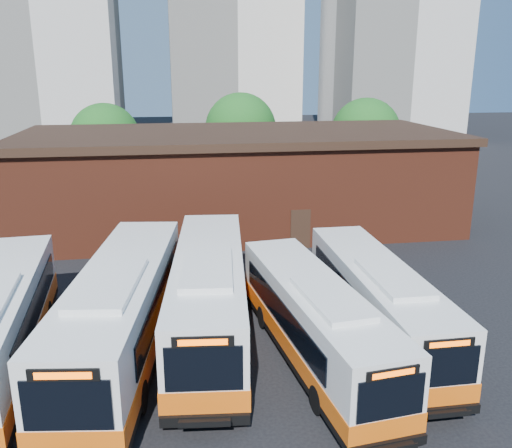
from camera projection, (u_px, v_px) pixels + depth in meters
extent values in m
plane|color=black|center=(309.00, 379.00, 18.87)|extent=(220.00, 220.00, 0.00)
cube|color=#E55C0E|center=(1.00, 341.00, 19.58)|extent=(3.38, 11.86, 0.68)
cube|color=black|center=(3.00, 353.00, 19.72)|extent=(3.37, 11.84, 0.24)
cube|color=black|center=(36.00, 306.00, 19.93)|extent=(0.72, 9.07, 1.02)
cylinder|color=black|center=(19.00, 399.00, 16.86)|extent=(0.38, 0.99, 0.97)
cylinder|color=black|center=(47.00, 313.00, 22.86)|extent=(0.38, 0.99, 0.97)
cube|color=silver|center=(122.00, 308.00, 19.96)|extent=(4.37, 13.02, 3.03)
cube|color=#E55C0E|center=(124.00, 330.00, 20.20)|extent=(4.43, 13.08, 0.75)
cube|color=black|center=(125.00, 343.00, 20.35)|extent=(4.42, 13.07, 0.27)
cube|color=black|center=(67.00, 406.00, 13.71)|extent=(2.30, 0.37, 1.44)
cube|color=black|center=(63.00, 375.00, 13.46)|extent=(1.80, 0.30, 0.34)
cube|color=#FF5905|center=(63.00, 376.00, 13.42)|extent=(1.43, 0.21, 0.19)
cube|color=black|center=(87.00, 297.00, 20.26)|extent=(1.36, 9.89, 1.12)
cube|color=black|center=(161.00, 296.00, 20.32)|extent=(1.36, 9.89, 1.12)
cube|color=silver|center=(108.00, 284.00, 17.98)|extent=(2.42, 4.68, 0.23)
cylinder|color=black|center=(60.00, 398.00, 16.83)|extent=(0.48, 1.10, 1.06)
cylinder|color=black|center=(140.00, 397.00, 16.88)|extent=(0.48, 1.10, 1.06)
cylinder|color=black|center=(113.00, 304.00, 23.58)|extent=(0.48, 1.10, 1.06)
cylinder|color=black|center=(169.00, 304.00, 23.63)|extent=(0.48, 1.10, 1.06)
cube|color=silver|center=(209.00, 291.00, 21.59)|extent=(3.84, 12.71, 2.97)
cube|color=#E55C0E|center=(210.00, 311.00, 21.82)|extent=(3.90, 12.77, 0.73)
cube|color=black|center=(210.00, 323.00, 21.97)|extent=(3.89, 12.75, 0.26)
cube|color=black|center=(204.00, 369.00, 15.47)|extent=(2.26, 0.28, 1.41)
cube|color=black|center=(203.00, 342.00, 15.22)|extent=(1.77, 0.23, 0.33)
cube|color=#FF5905|center=(203.00, 342.00, 15.19)|extent=(1.40, 0.16, 0.19)
cube|color=black|center=(205.00, 420.00, 15.87)|extent=(2.66, 0.40, 0.33)
cube|color=black|center=(205.00, 423.00, 15.61)|extent=(1.54, 0.54, 0.06)
cube|color=black|center=(204.00, 424.00, 15.41)|extent=(1.51, 0.19, 0.19)
cube|color=black|center=(176.00, 282.00, 21.83)|extent=(0.99, 9.72, 1.09)
cube|color=black|center=(243.00, 280.00, 21.98)|extent=(0.99, 9.72, 1.09)
cube|color=silver|center=(207.00, 268.00, 19.65)|extent=(2.22, 4.53, 0.23)
cylinder|color=black|center=(172.00, 369.00, 18.48)|extent=(0.43, 1.07, 1.04)
cylinder|color=black|center=(243.00, 367.00, 18.62)|extent=(0.43, 1.07, 1.04)
cylinder|color=black|center=(186.00, 290.00, 25.09)|extent=(0.43, 1.07, 1.04)
cylinder|color=black|center=(238.00, 289.00, 25.22)|extent=(0.43, 1.07, 1.04)
cube|color=silver|center=(314.00, 319.00, 19.73)|extent=(3.63, 11.23, 2.62)
cube|color=#E55C0E|center=(314.00, 337.00, 19.94)|extent=(3.68, 11.28, 0.64)
cube|color=black|center=(314.00, 349.00, 20.07)|extent=(3.67, 11.27, 0.23)
cube|color=black|center=(391.00, 398.00, 14.53)|extent=(1.98, 0.29, 1.24)
cube|color=black|center=(393.00, 373.00, 14.31)|extent=(1.56, 0.24, 0.29)
cube|color=#FF5905|center=(394.00, 374.00, 14.28)|extent=(1.23, 0.17, 0.17)
cube|color=black|center=(388.00, 446.00, 14.89)|extent=(2.34, 0.41, 0.29)
cube|color=black|center=(392.00, 448.00, 14.66)|extent=(1.36, 0.50, 0.06)
cube|color=black|center=(280.00, 312.00, 19.69)|extent=(1.06, 8.55, 0.96)
cube|color=black|center=(341.00, 304.00, 20.31)|extent=(1.06, 8.55, 0.96)
cube|color=silver|center=(331.00, 298.00, 18.07)|extent=(2.04, 4.02, 0.20)
cylinder|color=black|center=(319.00, 400.00, 16.89)|extent=(0.40, 0.95, 0.92)
cylinder|color=black|center=(380.00, 389.00, 17.44)|extent=(0.40, 0.95, 0.92)
cylinder|color=black|center=(264.00, 317.00, 22.50)|extent=(0.40, 0.95, 0.92)
cylinder|color=black|center=(311.00, 311.00, 23.05)|extent=(0.40, 0.95, 0.92)
cube|color=silver|center=(377.00, 298.00, 21.41)|extent=(2.38, 11.18, 2.66)
cube|color=#E55C0E|center=(376.00, 316.00, 21.62)|extent=(2.43, 11.23, 0.65)
cube|color=black|center=(375.00, 327.00, 21.75)|extent=(2.42, 11.22, 0.23)
cube|color=black|center=(447.00, 367.00, 16.00)|extent=(2.02, 0.06, 1.26)
cube|color=black|center=(449.00, 344.00, 15.78)|extent=(1.58, 0.06, 0.30)
cube|color=#FF5905|center=(450.00, 344.00, 15.75)|extent=(1.26, 0.02, 0.17)
cube|color=black|center=(443.00, 412.00, 16.36)|extent=(2.38, 0.13, 0.30)
cube|color=black|center=(447.00, 413.00, 16.13)|extent=(1.35, 0.35, 0.06)
cube|color=black|center=(450.00, 415.00, 15.96)|extent=(1.35, 0.04, 0.17)
cube|color=black|center=(345.00, 291.00, 21.52)|extent=(0.05, 8.72, 0.98)
cube|color=black|center=(402.00, 287.00, 21.87)|extent=(0.05, 8.72, 0.98)
cube|color=silver|center=(393.00, 278.00, 19.69)|extent=(1.62, 3.92, 0.21)
cylinder|color=black|center=(378.00, 369.00, 18.57)|extent=(0.30, 0.93, 0.93)
cylinder|color=black|center=(437.00, 364.00, 18.89)|extent=(0.30, 0.93, 0.93)
cylinder|color=black|center=(328.00, 298.00, 24.41)|extent=(0.30, 0.93, 0.93)
cylinder|color=black|center=(374.00, 295.00, 24.73)|extent=(0.30, 0.93, 0.93)
imported|color=black|center=(418.00, 370.00, 17.80)|extent=(0.58, 0.73, 1.73)
cube|color=#612717|center=(238.00, 181.00, 37.04)|extent=(28.00, 12.00, 6.00)
cube|color=black|center=(237.00, 135.00, 36.17)|extent=(28.60, 12.60, 0.50)
cube|color=black|center=(300.00, 229.00, 32.25)|extent=(1.20, 0.08, 2.40)
cylinder|color=#382314|center=(108.00, 176.00, 47.41)|extent=(0.36, 0.36, 2.70)
sphere|color=#175219|center=(105.00, 138.00, 46.50)|extent=(6.00, 6.00, 6.00)
cylinder|color=#382314|center=(241.00, 167.00, 51.05)|extent=(0.36, 0.36, 2.95)
sphere|color=#175219|center=(241.00, 129.00, 50.06)|extent=(6.56, 6.56, 6.56)
cylinder|color=#382314|center=(363.00, 170.00, 49.85)|extent=(0.36, 0.36, 2.81)
sphere|color=#175219|center=(366.00, 133.00, 48.90)|extent=(6.24, 6.24, 6.24)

